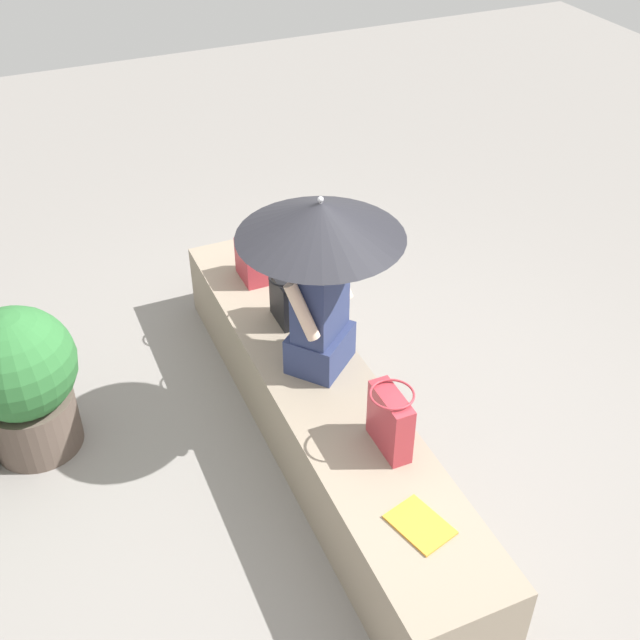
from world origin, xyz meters
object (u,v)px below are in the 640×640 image
at_px(planter_near, 22,379).
at_px(magazine, 420,525).
at_px(parasol, 321,220).
at_px(shoulder_bag_spare, 390,420).
at_px(person_seated, 320,307).
at_px(handbag_black, 252,261).
at_px(tote_bag_canvas, 285,299).

bearing_deg(planter_near, magazine, -139.10).
distance_m(parasol, shoulder_bag_spare, 1.03).
bearing_deg(person_seated, handbag_black, 3.28).
relative_size(person_seated, parasol, 0.86).
bearing_deg(planter_near, handbag_black, -73.86).
height_order(tote_bag_canvas, shoulder_bag_spare, shoulder_bag_spare).
relative_size(tote_bag_canvas, shoulder_bag_spare, 0.89).
relative_size(tote_bag_canvas, magazine, 1.11).
distance_m(parasol, planter_near, 1.87).
bearing_deg(handbag_black, shoulder_bag_spare, -176.25).
bearing_deg(tote_bag_canvas, planter_near, 87.22).
xyz_separation_m(shoulder_bag_spare, planter_near, (1.24, 1.60, -0.17)).
distance_m(parasol, magazine, 1.51).
bearing_deg(planter_near, person_seated, -108.68).
bearing_deg(magazine, person_seated, -17.64).
xyz_separation_m(handbag_black, magazine, (-2.17, -0.01, -0.12)).
bearing_deg(parasol, handbag_black, 2.90).
bearing_deg(parasol, magazine, 178.21).
height_order(shoulder_bag_spare, planter_near, planter_near).
height_order(parasol, tote_bag_canvas, parasol).
bearing_deg(planter_near, tote_bag_canvas, -92.78).
distance_m(handbag_black, planter_near, 1.56).
xyz_separation_m(handbag_black, tote_bag_canvas, (-0.50, -0.02, 0.02)).
height_order(handbag_black, magazine, handbag_black).
relative_size(parasol, magazine, 3.75).
bearing_deg(parasol, tote_bag_canvas, 3.10).
bearing_deg(magazine, shoulder_bag_spare, -26.88).
relative_size(shoulder_bag_spare, magazine, 1.24).
bearing_deg(handbag_black, person_seated, -176.72).
relative_size(parasol, planter_near, 1.15).
relative_size(parasol, shoulder_bag_spare, 3.01).
distance_m(handbag_black, tote_bag_canvas, 0.51).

